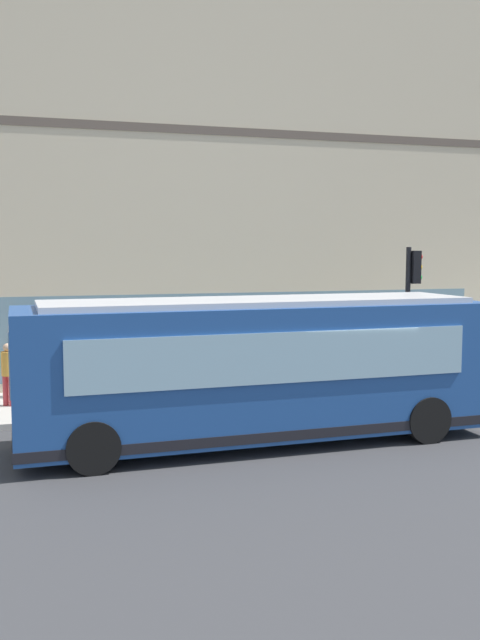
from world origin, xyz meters
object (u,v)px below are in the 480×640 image
Objects in this scene: city_bus_nearside at (258,370)px; pedestrian_near_building_entrance at (213,370)px; pedestrian_near_hydrant at (369,357)px; pedestrian_by_light_pole at (8,370)px; traffic_light_near_corner at (412,291)px; fire_hydrant at (324,374)px; pedestrian_walking_along_curb at (26,359)px.

city_bus_nearside is 6.43× the size of pedestrian_near_building_entrance.
pedestrian_near_hydrant is 9.80m from pedestrian_by_light_pole.
city_bus_nearside reaches higher than pedestrian_near_hydrant.
city_bus_nearside is 2.51× the size of traffic_light_near_corner.
pedestrian_by_light_pole is at bearing 48.59° from city_bus_nearside.
pedestrian_walking_along_curb is at bearing 82.90° from fire_hydrant.
pedestrian_near_building_entrance is (-0.04, 5.68, -1.90)m from traffic_light_near_corner.
pedestrian_walking_along_curb is at bearing -23.21° from pedestrian_by_light_pole.
traffic_light_near_corner is 5.42× the size of fire_hydrant.
pedestrian_near_hydrant is at bearing -100.04° from pedestrian_walking_along_curb.
pedestrian_by_light_pole is at bearing 86.22° from pedestrian_near_hydrant.
city_bus_nearside is 6.88m from pedestrian_by_light_pole.
pedestrian_near_building_entrance is (-2.40, -4.56, -0.12)m from pedestrian_walking_along_curb.
traffic_light_near_corner is 2.56× the size of pedestrian_near_building_entrance.
pedestrian_walking_along_curb is (5.54, 4.71, -0.39)m from city_bus_nearside.
city_bus_nearside is at bearing 119.99° from traffic_light_near_corner.
traffic_light_near_corner reaches higher than pedestrian_near_hydrant.
city_bus_nearside is 6.43× the size of pedestrian_near_hydrant.
pedestrian_by_light_pole reaches higher than fire_hydrant.
pedestrian_walking_along_curb is 1.10m from pedestrian_by_light_pole.
city_bus_nearside reaches higher than pedestrian_walking_along_curb.
pedestrian_by_light_pole reaches higher than pedestrian_near_building_entrance.
traffic_light_near_corner is 2.56× the size of pedestrian_near_hydrant.
city_bus_nearside is at bearing -139.64° from pedestrian_walking_along_curb.
fire_hydrant is 0.47× the size of pedestrian_near_hydrant.
pedestrian_by_light_pole is 1.02× the size of pedestrian_near_building_entrance.
fire_hydrant is 0.47× the size of pedestrian_near_building_entrance.
pedestrian_near_hydrant is (-0.63, -1.11, 0.53)m from fire_hydrant.
city_bus_nearside is at bearing -131.41° from pedestrian_by_light_pole.
pedestrian_walking_along_curb is 1.10× the size of pedestrian_by_light_pole.
pedestrian_near_building_entrance is (-1.37, 3.68, 0.53)m from fire_hydrant.
pedestrian_near_building_entrance is (-1.39, -4.99, -0.02)m from pedestrian_by_light_pole.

